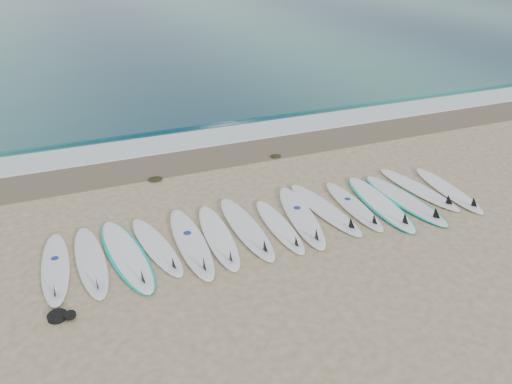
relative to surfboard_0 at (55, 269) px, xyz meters
name	(u,v)px	position (x,y,z in m)	size (l,w,h in m)	color
ground	(276,224)	(4.57, -0.02, -0.06)	(120.00, 120.00, 0.00)	tan
ocean	(100,17)	(4.57, 32.48, -0.04)	(120.00, 55.00, 0.03)	#1D5357
wet_sand_band	(218,155)	(4.57, 4.08, -0.05)	(120.00, 1.80, 0.01)	brown
foam_band	(203,138)	(4.57, 5.48, -0.04)	(120.00, 1.40, 0.04)	silver
wave_crest	(191,122)	(4.57, 6.98, -0.01)	(120.00, 1.00, 0.10)	#1D5357
surfboard_0	(55,269)	(0.00, 0.00, 0.00)	(0.61, 2.52, 0.32)	white
surfboard_1	(91,262)	(0.65, -0.03, 0.00)	(0.63, 2.64, 0.34)	silver
surfboard_2	(127,255)	(1.33, -0.06, 0.00)	(1.06, 2.94, 0.37)	white
surfboard_3	(157,247)	(1.95, 0.00, 0.00)	(0.91, 2.53, 0.32)	white
surfboard_4	(192,243)	(2.63, -0.14, 0.01)	(0.65, 2.87, 0.37)	white
surfboard_5	(219,237)	(3.22, -0.12, 0.00)	(0.73, 2.71, 0.34)	white
surfboard_6	(247,228)	(3.89, -0.03, 0.01)	(0.62, 2.82, 0.36)	white
surfboard_7	(280,227)	(4.58, -0.22, 0.00)	(0.54, 2.41, 0.31)	white
surfboard_8	(302,217)	(5.20, -0.04, 0.01)	(1.04, 2.93, 0.37)	white
surfboard_9	(326,210)	(5.86, 0.06, 0.01)	(0.84, 2.80, 0.35)	white
surfboard_10	(354,206)	(6.56, -0.05, 0.00)	(0.63, 2.54, 0.32)	white
surfboard_11	(381,203)	(7.21, -0.16, 0.00)	(0.91, 2.92, 0.37)	white
surfboard_12	(405,200)	(7.85, -0.23, 0.00)	(0.86, 2.87, 0.36)	white
surfboard_13	(420,189)	(8.51, 0.07, 0.00)	(0.85, 2.69, 0.34)	white
surfboard_14	(449,190)	(9.16, -0.24, 0.00)	(0.76, 2.63, 0.33)	white
seaweed_near	(155,179)	(2.58, 3.16, -0.02)	(0.37, 0.29, 0.07)	black
seaweed_far	(276,156)	(6.08, 3.36, -0.02)	(0.33, 0.25, 0.06)	black
leash_coil	(60,316)	(0.02, -1.42, -0.01)	(0.46, 0.36, 0.11)	black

